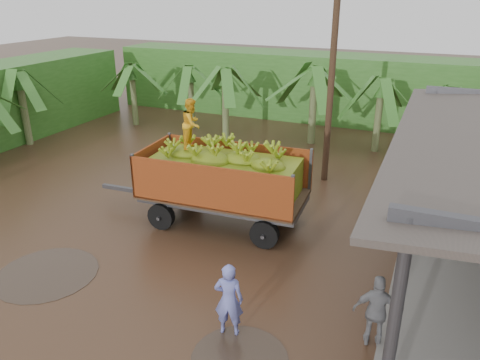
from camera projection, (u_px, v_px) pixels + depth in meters
name	position (u px, v px, depth m)	size (l,w,h in m)	color
ground	(203.00, 256.00, 13.04)	(100.00, 100.00, 0.00)	black
hedge_north	(300.00, 85.00, 26.69)	(22.00, 3.00, 3.60)	#2D661E
banana_trailer	(223.00, 178.00, 14.35)	(7.05, 2.71, 3.88)	#C44F1C
man_blue	(229.00, 300.00, 9.81)	(0.62, 0.41, 1.71)	#6B71C3
man_grey	(377.00, 311.00, 9.50)	(0.96, 0.40, 1.64)	gray
utility_pole	(332.00, 68.00, 16.66)	(1.20, 0.24, 8.44)	#47301E
banana_plants	(193.00, 118.00, 20.01)	(24.76, 20.08, 4.06)	#2D661E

